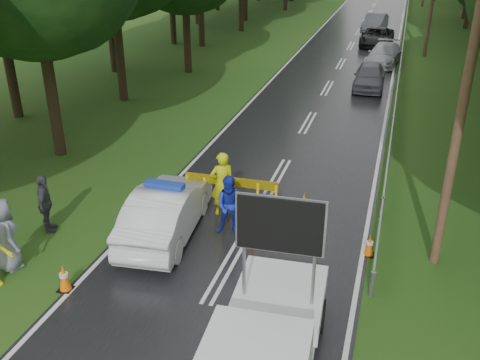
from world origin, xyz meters
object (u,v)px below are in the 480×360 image
at_px(work_truck, 267,341).
at_px(queue_car_fourth, 375,23).
at_px(officer, 222,184).
at_px(police_sedan, 166,211).
at_px(queue_car_third, 377,37).
at_px(barrier, 231,186).
at_px(queue_car_first, 369,76).
at_px(civilian, 231,206).
at_px(queue_car_second, 384,55).

bearing_deg(work_truck, queue_car_fourth, 87.68).
relative_size(officer, queue_car_fourth, 0.46).
bearing_deg(queue_car_fourth, officer, -87.06).
bearing_deg(police_sedan, queue_car_third, -103.66).
relative_size(barrier, queue_car_first, 0.73).
distance_m(civilian, queue_car_second, 22.96).
bearing_deg(officer, barrier, 179.96).
relative_size(police_sedan, barrier, 1.61).
relative_size(police_sedan, queue_car_fourth, 1.06).
relative_size(queue_car_first, queue_car_second, 0.89).
distance_m(queue_car_first, queue_car_second, 6.02).
height_order(officer, queue_car_second, officer).
distance_m(work_truck, queue_car_first, 21.82).
bearing_deg(queue_car_fourth, police_sedan, -88.72).
bearing_deg(work_truck, police_sedan, 129.18).
height_order(civilian, queue_car_first, civilian).
bearing_deg(police_sedan, officer, -130.96).
relative_size(barrier, officer, 1.43).
relative_size(civilian, queue_car_fourth, 0.41).
height_order(barrier, queue_car_second, queue_car_second).
distance_m(officer, queue_car_fourth, 33.81).
distance_m(police_sedan, queue_car_first, 17.89).
relative_size(work_truck, queue_car_fourth, 1.00).
relative_size(civilian, queue_car_second, 0.40).
distance_m(police_sedan, barrier, 2.25).
bearing_deg(queue_car_first, queue_car_second, 84.75).
relative_size(work_truck, barrier, 1.50).
xyz_separation_m(police_sedan, queue_car_first, (4.33, 17.36, -0.07)).
bearing_deg(barrier, civilian, -74.41).
relative_size(queue_car_third, queue_car_fourth, 1.06).
distance_m(officer, queue_car_first, 16.06).
height_order(barrier, civilian, civilian).
bearing_deg(queue_car_third, queue_car_fourth, 98.64).
xyz_separation_m(officer, queue_car_third, (2.82, 27.73, -0.38)).
bearing_deg(officer, queue_car_first, -133.50).
xyz_separation_m(police_sedan, queue_car_third, (3.96, 29.36, -0.11)).
bearing_deg(queue_car_fourth, queue_car_second, -76.70).
bearing_deg(queue_car_first, barrier, -101.80).
relative_size(officer, queue_car_third, 0.44).
distance_m(officer, queue_car_third, 27.88).
bearing_deg(civilian, queue_car_second, 71.64).
relative_size(officer, civilian, 1.14).
bearing_deg(queue_car_third, queue_car_first, -84.99).
bearing_deg(queue_car_fourth, work_truck, -82.25).
bearing_deg(queue_car_first, work_truck, -91.71).
bearing_deg(work_truck, barrier, 110.20).
height_order(queue_car_second, queue_car_fourth, queue_car_fourth).
relative_size(barrier, civilian, 1.63).
bearing_deg(queue_car_fourth, civilian, -85.97).
relative_size(work_truck, officer, 2.15).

